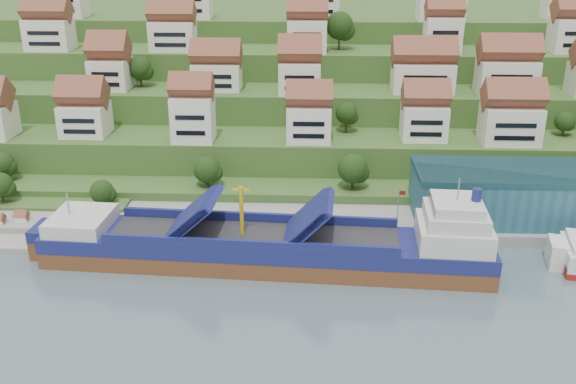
{
  "coord_description": "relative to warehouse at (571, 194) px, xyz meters",
  "views": [
    {
      "loc": [
        2.09,
        -99.21,
        54.19
      ],
      "look_at": [
        -2.52,
        14.0,
        8.0
      ],
      "focal_mm": 40.0,
      "sensor_mm": 36.0,
      "label": 1
    }
  ],
  "objects": [
    {
      "name": "flagpole",
      "position": [
        -33.89,
        -7.0,
        -0.32
      ],
      "size": [
        1.28,
        0.16,
        8.0
      ],
      "color": "gray",
      "rests_on": "quay"
    },
    {
      "name": "hillside_trees",
      "position": [
        -55.46,
        29.03,
        10.28
      ],
      "size": [
        141.1,
        61.96,
        31.92
      ],
      "color": "#213D14",
      "rests_on": "ground"
    },
    {
      "name": "ground",
      "position": [
        -52.0,
        -17.0,
        -7.2
      ],
      "size": [
        300.0,
        300.0,
        0.0
      ],
      "primitive_type": "plane",
      "color": "slate",
      "rests_on": "ground"
    },
    {
      "name": "quay",
      "position": [
        -32.0,
        -2.0,
        -6.1
      ],
      "size": [
        180.0,
        14.0,
        2.2
      ],
      "primitive_type": "cube",
      "color": "gray",
      "rests_on": "ground"
    },
    {
      "name": "hillside_village",
      "position": [
        -46.79,
        44.4,
        17.47
      ],
      "size": [
        152.71,
        62.95,
        29.14
      ],
      "color": "silver",
      "rests_on": "ground"
    },
    {
      "name": "pebble_beach",
      "position": [
        -110.0,
        -5.0,
        -6.7
      ],
      "size": [
        45.0,
        20.0,
        1.0
      ],
      "primitive_type": "cube",
      "color": "gray",
      "rests_on": "ground"
    },
    {
      "name": "warehouse",
      "position": [
        0.0,
        0.0,
        0.0
      ],
      "size": [
        60.0,
        15.0,
        10.0
      ],
      "primitive_type": "cube",
      "color": "#27586B",
      "rests_on": "quay"
    },
    {
      "name": "hillside",
      "position": [
        -52.0,
        86.55,
        3.46
      ],
      "size": [
        260.0,
        128.0,
        31.0
      ],
      "color": "#2D4C1E",
      "rests_on": "ground"
    },
    {
      "name": "cargo_ship",
      "position": [
        -55.75,
        -17.18,
        -3.93
      ],
      "size": [
        78.02,
        16.79,
        17.17
      ],
      "rotation": [
        0.0,
        0.0,
        -0.06
      ],
      "color": "brown",
      "rests_on": "ground"
    }
  ]
}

